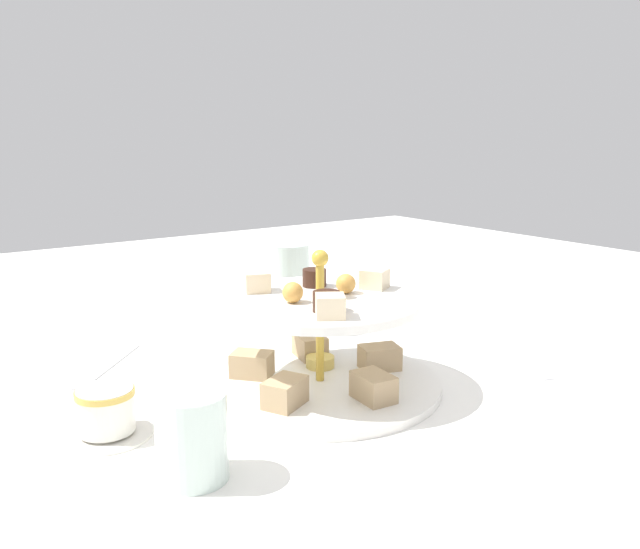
{
  "coord_description": "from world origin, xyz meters",
  "views": [
    {
      "loc": [
        -0.6,
        0.43,
        0.3
      ],
      "look_at": [
        0.0,
        0.0,
        0.14
      ],
      "focal_mm": 36.68,
      "sensor_mm": 36.0,
      "label": 1
    }
  ],
  "objects_px": {
    "water_glass_tall_right": "(288,288)",
    "butter_knife_right": "(109,365)",
    "teacup_with_saucer": "(106,414)",
    "butter_knife_left": "(516,357)",
    "water_glass_short_left": "(192,436)",
    "tiered_serving_stand": "(320,349)"
  },
  "relations": [
    {
      "from": "water_glass_short_left",
      "to": "butter_knife_left",
      "type": "height_order",
      "value": "water_glass_short_left"
    },
    {
      "from": "water_glass_short_left",
      "to": "water_glass_tall_right",
      "type": "bearing_deg",
      "value": -43.63
    },
    {
      "from": "water_glass_tall_right",
      "to": "water_glass_short_left",
      "type": "relative_size",
      "value": 1.69
    },
    {
      "from": "water_glass_tall_right",
      "to": "tiered_serving_stand",
      "type": "bearing_deg",
      "value": 156.45
    },
    {
      "from": "water_glass_tall_right",
      "to": "butter_knife_left",
      "type": "distance_m",
      "value": 0.35
    },
    {
      "from": "teacup_with_saucer",
      "to": "butter_knife_left",
      "type": "xyz_separation_m",
      "value": [
        -0.09,
        -0.53,
        -0.02
      ]
    },
    {
      "from": "teacup_with_saucer",
      "to": "tiered_serving_stand",
      "type": "bearing_deg",
      "value": -94.63
    },
    {
      "from": "teacup_with_saucer",
      "to": "butter_knife_right",
      "type": "xyz_separation_m",
      "value": [
        0.2,
        -0.07,
        -0.02
      ]
    },
    {
      "from": "water_glass_short_left",
      "to": "teacup_with_saucer",
      "type": "distance_m",
      "value": 0.13
    },
    {
      "from": "teacup_with_saucer",
      "to": "butter_knife_left",
      "type": "height_order",
      "value": "teacup_with_saucer"
    },
    {
      "from": "teacup_with_saucer",
      "to": "water_glass_short_left",
      "type": "bearing_deg",
      "value": -164.18
    },
    {
      "from": "tiered_serving_stand",
      "to": "butter_knife_right",
      "type": "relative_size",
      "value": 1.71
    },
    {
      "from": "tiered_serving_stand",
      "to": "teacup_with_saucer",
      "type": "bearing_deg",
      "value": 85.37
    },
    {
      "from": "tiered_serving_stand",
      "to": "butter_knife_left",
      "type": "height_order",
      "value": "tiered_serving_stand"
    },
    {
      "from": "water_glass_tall_right",
      "to": "butter_knife_right",
      "type": "height_order",
      "value": "water_glass_tall_right"
    },
    {
      "from": "teacup_with_saucer",
      "to": "butter_knife_right",
      "type": "distance_m",
      "value": 0.21
    },
    {
      "from": "water_glass_tall_right",
      "to": "water_glass_short_left",
      "type": "xyz_separation_m",
      "value": [
        -0.32,
        0.31,
        -0.03
      ]
    },
    {
      "from": "teacup_with_saucer",
      "to": "butter_knife_left",
      "type": "relative_size",
      "value": 0.53
    },
    {
      "from": "water_glass_tall_right",
      "to": "teacup_with_saucer",
      "type": "relative_size",
      "value": 1.51
    },
    {
      "from": "tiered_serving_stand",
      "to": "water_glass_tall_right",
      "type": "xyz_separation_m",
      "value": [
        0.22,
        -0.1,
        0.02
      ]
    },
    {
      "from": "teacup_with_saucer",
      "to": "butter_knife_right",
      "type": "bearing_deg",
      "value": -18.17
    },
    {
      "from": "butter_knife_left",
      "to": "butter_knife_right",
      "type": "height_order",
      "value": "same"
    }
  ]
}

